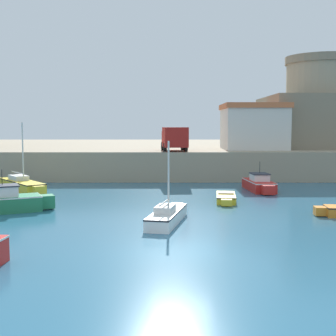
{
  "coord_description": "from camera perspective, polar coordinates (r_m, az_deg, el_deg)",
  "views": [
    {
      "loc": [
        -0.55,
        -18.4,
        4.97
      ],
      "look_at": [
        -0.68,
        14.86,
        2.0
      ],
      "focal_mm": 50.0,
      "sensor_mm": 36.0,
      "label": 1
    }
  ],
  "objects": [
    {
      "name": "motorboat_red_4",
      "position": [
        36.89,
        11.29,
        -1.94
      ],
      "size": [
        1.98,
        5.2,
        2.26
      ],
      "color": "red",
      "rests_on": "ground"
    },
    {
      "name": "sailboat_white_0",
      "position": [
        24.25,
        0.13,
        -5.75
      ],
      "size": [
        2.24,
        5.62,
        4.21
      ],
      "color": "white",
      "rests_on": "ground"
    },
    {
      "name": "sailboat_yellow_5",
      "position": [
        37.66,
        -17.16,
        -1.97
      ],
      "size": [
        5.12,
        6.28,
        5.29
      ],
      "color": "yellow",
      "rests_on": "ground"
    },
    {
      "name": "fortress",
      "position": [
        53.59,
        18.32,
        6.28
      ],
      "size": [
        11.88,
        11.88,
        9.71
      ],
      "color": "gray",
      "rests_on": "quay_seawall"
    },
    {
      "name": "dinghy_yellow_1",
      "position": [
        31.23,
        7.29,
        -3.61
      ],
      "size": [
        1.57,
        4.1,
        0.55
      ],
      "color": "yellow",
      "rests_on": "ground"
    },
    {
      "name": "quay_seawall",
      "position": [
        61.23,
        0.73,
        1.7
      ],
      "size": [
        120.0,
        40.0,
        2.69
      ],
      "primitive_type": "cube",
      "color": "gray",
      "rests_on": "ground"
    },
    {
      "name": "truck_on_quay",
      "position": [
        43.29,
        1.0,
        3.69
      ],
      "size": [
        2.51,
        4.48,
        2.2
      ],
      "color": "#AD1E19",
      "rests_on": "quay_seawall"
    },
    {
      "name": "harbor_shed_near_wharf",
      "position": [
        47.71,
        10.58,
        5.01
      ],
      "size": [
        6.22,
        6.89,
        4.51
      ],
      "color": "silver",
      "rests_on": "quay_seawall"
    },
    {
      "name": "motorboat_green_6",
      "position": [
        28.83,
        -19.36,
        -3.92
      ],
      "size": [
        5.6,
        3.62,
        2.48
      ],
      "color": "#237A4C",
      "rests_on": "ground"
    },
    {
      "name": "ground_plane",
      "position": [
        19.07,
        1.9,
        -10.0
      ],
      "size": [
        200.0,
        200.0,
        0.0
      ],
      "primitive_type": "plane",
      "color": "#28607F"
    }
  ]
}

